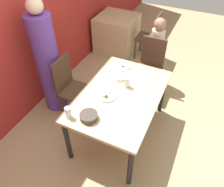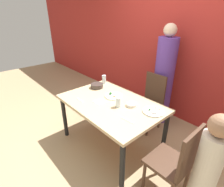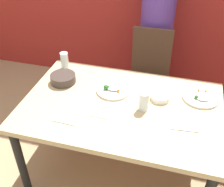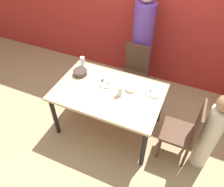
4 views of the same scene
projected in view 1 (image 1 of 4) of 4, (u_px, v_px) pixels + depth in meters
name	position (u px, v px, depth m)	size (l,w,h in m)	color
ground_plane	(119.00, 131.00, 3.16)	(10.00, 10.00, 0.00)	tan
wall_back	(14.00, 23.00, 2.71)	(10.00, 0.06, 2.70)	#A82823
dining_table	(121.00, 98.00, 2.72)	(1.41, 0.93, 0.73)	tan
chair_adult_spot	(71.00, 86.00, 3.13)	(0.40, 0.40, 0.94)	#4C3323
chair_child_spot	(150.00, 66.00, 3.50)	(0.40, 0.40, 0.94)	#4C3323
person_adult	(48.00, 64.00, 3.04)	(0.33, 0.33, 1.70)	#5B3893
person_child	(155.00, 54.00, 3.64)	(0.21, 0.21, 1.19)	beige
bowl_curry	(89.00, 116.00, 2.35)	(0.20, 0.20, 0.07)	#3D332D
plate_rice_adult	(122.00, 65.00, 3.09)	(0.27, 0.27, 0.05)	white
plate_rice_child	(106.00, 94.00, 2.63)	(0.26, 0.26, 0.06)	white
bowl_rice_small	(119.00, 78.00, 2.87)	(0.14, 0.14, 0.04)	white
glass_water_tall	(127.00, 82.00, 2.72)	(0.07, 0.07, 0.14)	silver
glass_water_short	(68.00, 113.00, 2.34)	(0.07, 0.07, 0.14)	silver
napkin_folded	(126.00, 102.00, 2.56)	(0.14, 0.14, 0.01)	white
fork_steel	(134.00, 119.00, 2.36)	(0.18, 0.03, 0.01)	silver
spoon_steel	(144.00, 76.00, 2.92)	(0.18, 0.04, 0.01)	silver
background_table	(117.00, 34.00, 4.58)	(0.76, 0.77, 0.75)	tan
chair_background	(151.00, 35.00, 4.26)	(0.40, 0.40, 0.94)	#4C3323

